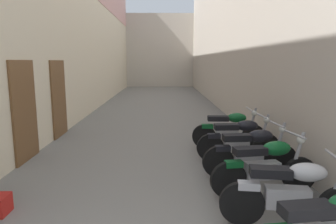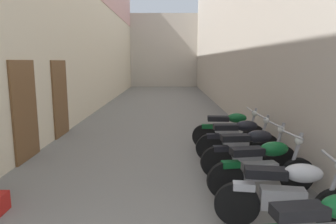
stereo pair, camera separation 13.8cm
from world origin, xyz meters
name	(u,v)px [view 2 (the right image)]	position (x,y,z in m)	size (l,w,h in m)	color
ground_plane	(160,118)	(0.00, 10.46, 0.00)	(40.93, 40.93, 0.00)	slate
building_left	(90,6)	(-3.02, 12.41, 4.50)	(0.45, 24.93, 8.93)	beige
building_right	(231,24)	(3.03, 12.46, 3.76)	(0.45, 24.93, 7.52)	beige
building_far_end	(165,51)	(0.00, 25.93, 3.05)	(8.65, 2.00, 6.10)	beige
motorcycle_second	(289,193)	(1.89, 2.73, 0.50)	(1.84, 0.58, 1.04)	black
motorcycle_third	(264,166)	(1.89, 3.74, 0.50)	(1.84, 0.58, 1.04)	black
motorcycle_fourth	(250,151)	(1.89, 4.57, 0.50)	(1.85, 0.58, 1.04)	black
motorcycle_fifth	(239,139)	(1.89, 5.49, 0.50)	(1.85, 0.58, 1.04)	black
motorcycle_sixth	(230,129)	(1.89, 6.44, 0.50)	(1.85, 0.58, 1.04)	black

